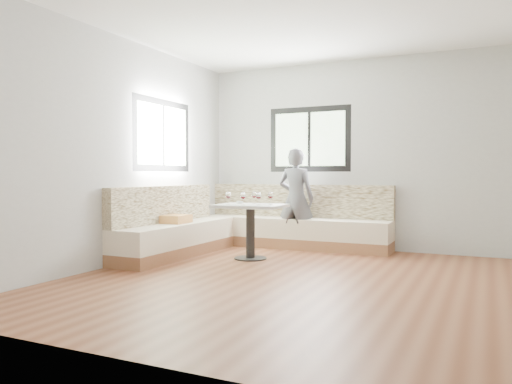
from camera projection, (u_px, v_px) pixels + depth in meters
room at (308, 145)px, 5.15m from camera, size 5.01×5.01×2.81m
banquette at (245, 228)px, 7.23m from camera, size 2.90×2.80×0.95m
table at (250, 218)px, 6.51m from camera, size 0.91×0.72×0.72m
person at (296, 199)px, 7.39m from camera, size 0.56×0.38×1.50m
olive_ramekin at (240, 202)px, 6.62m from camera, size 0.09×0.09×0.04m
wine_glass_a at (228, 196)px, 6.47m from camera, size 0.07×0.07×0.17m
wine_glass_b at (243, 196)px, 6.35m from camera, size 0.07×0.07×0.17m
wine_glass_c at (259, 196)px, 6.33m from camera, size 0.07×0.07×0.17m
wine_glass_d at (254, 195)px, 6.60m from camera, size 0.07×0.07×0.17m
wine_glass_e at (271, 196)px, 6.48m from camera, size 0.07×0.07×0.17m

